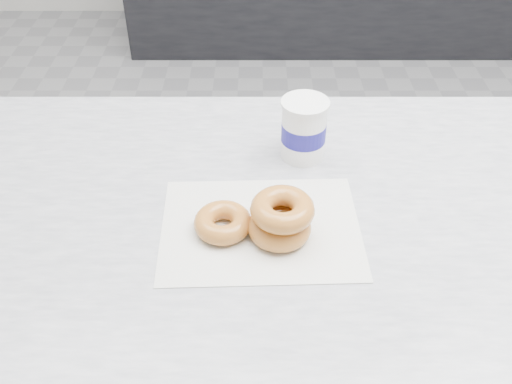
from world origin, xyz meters
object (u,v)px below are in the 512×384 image
(counter, at_px, (453,351))
(donut_single, at_px, (223,222))
(donut_stack, at_px, (281,218))
(coffee_cup, at_px, (304,129))

(counter, bearing_deg, donut_single, -172.39)
(donut_single, bearing_deg, donut_stack, -6.63)
(donut_stack, height_order, coffee_cup, coffee_cup)
(donut_stack, relative_size, coffee_cup, 1.22)
(donut_single, xyz_separation_m, coffee_cup, (0.15, 0.22, 0.04))
(counter, bearing_deg, donut_stack, -169.11)
(counter, height_order, coffee_cup, coffee_cup)
(donut_stack, distance_m, coffee_cup, 0.24)
(counter, xyz_separation_m, coffee_cup, (-0.36, 0.15, 0.51))
(donut_single, relative_size, donut_stack, 0.66)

